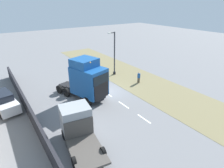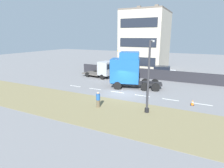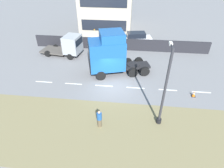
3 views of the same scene
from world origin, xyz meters
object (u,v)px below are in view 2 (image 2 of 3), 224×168
(flatbed_truck, at_px, (104,69))
(parked_car, at_px, (161,72))
(traffic_cone_lead, at_px, (193,103))
(lamp_post, at_px, (148,82))
(pedestrian, at_px, (98,100))
(lorry_cab, at_px, (127,70))

(flatbed_truck, height_order, parked_car, flatbed_truck)
(flatbed_truck, bearing_deg, traffic_cone_lead, 72.04)
(parked_car, xyz_separation_m, traffic_cone_lead, (-11.50, -5.64, -0.67))
(lamp_post, distance_m, pedestrian, 5.14)
(lamp_post, height_order, pedestrian, lamp_post)
(pedestrian, bearing_deg, lamp_post, -78.54)
(flatbed_truck, distance_m, parked_car, 9.45)
(lorry_cab, bearing_deg, lamp_post, -161.84)
(pedestrian, height_order, traffic_cone_lead, pedestrian)
(traffic_cone_lead, bearing_deg, lamp_post, 136.10)
(pedestrian, distance_m, traffic_cone_lead, 9.43)
(flatbed_truck, xyz_separation_m, pedestrian, (-11.80, -5.84, -0.69))
(flatbed_truck, bearing_deg, parked_car, 126.56)
(parked_car, xyz_separation_m, pedestrian, (-16.16, 2.54, -0.20))
(lorry_cab, height_order, lamp_post, lamp_post)
(parked_car, bearing_deg, lorry_cab, 151.65)
(lorry_cab, relative_size, flatbed_truck, 1.23)
(lamp_post, xyz_separation_m, traffic_cone_lead, (3.73, -3.59, -2.58))
(parked_car, relative_size, pedestrian, 3.16)
(flatbed_truck, xyz_separation_m, lamp_post, (-10.86, -10.43, 1.42))
(flatbed_truck, relative_size, lamp_post, 0.88)
(pedestrian, bearing_deg, flatbed_truck, 26.32)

